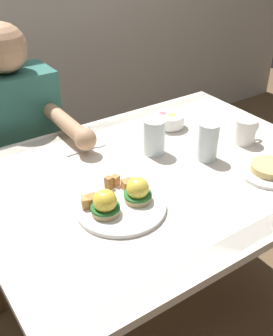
% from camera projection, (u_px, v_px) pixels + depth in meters
% --- Properties ---
extents(ground_plane, '(6.00, 6.00, 0.00)m').
position_uv_depth(ground_plane, '(153.00, 314.00, 1.77)').
color(ground_plane, brown).
extents(dining_table, '(1.20, 0.90, 0.74)m').
position_uv_depth(dining_table, '(157.00, 196.00, 1.43)').
color(dining_table, silver).
rests_on(dining_table, ground_plane).
extents(eggs_benedict_plate, '(0.27, 0.27, 0.09)m').
position_uv_depth(eggs_benedict_plate, '(120.00, 201.00, 1.19)').
color(eggs_benedict_plate, white).
rests_on(eggs_benedict_plate, dining_table).
extents(fruit_bowl, '(0.12, 0.12, 0.06)m').
position_uv_depth(fruit_bowl, '(169.00, 120.00, 1.63)').
color(fruit_bowl, white).
rests_on(fruit_bowl, dining_table).
extents(coffee_mug, '(0.11, 0.08, 0.09)m').
position_uv_depth(coffee_mug, '(245.00, 130.00, 1.51)').
color(coffee_mug, white).
rests_on(coffee_mug, dining_table).
extents(fork, '(0.16, 0.02, 0.00)m').
position_uv_depth(fork, '(88.00, 149.00, 1.49)').
color(fork, silver).
rests_on(fork, dining_table).
extents(water_glass_near, '(0.08, 0.08, 0.13)m').
position_uv_depth(water_glass_near, '(154.00, 138.00, 1.44)').
color(water_glass_near, silver).
rests_on(water_glass_near, dining_table).
extents(water_glass_far, '(0.07, 0.07, 0.14)m').
position_uv_depth(water_glass_far, '(208.00, 144.00, 1.41)').
color(water_glass_far, silver).
rests_on(water_glass_far, dining_table).
extents(side_plate, '(0.20, 0.20, 0.04)m').
position_uv_depth(side_plate, '(269.00, 170.00, 1.35)').
color(side_plate, white).
rests_on(side_plate, dining_table).
extents(diner_person, '(0.34, 0.54, 1.14)m').
position_uv_depth(diner_person, '(22.00, 143.00, 1.72)').
color(diner_person, '#33333D').
rests_on(diner_person, ground_plane).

